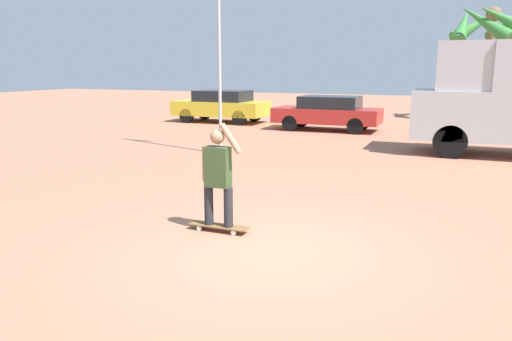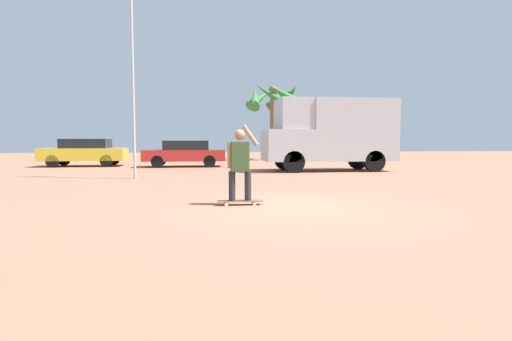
% 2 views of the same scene
% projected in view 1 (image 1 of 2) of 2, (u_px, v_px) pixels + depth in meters
% --- Properties ---
extents(ground_plane, '(80.00, 80.00, 0.00)m').
position_uv_depth(ground_plane, '(270.00, 250.00, 6.88)').
color(ground_plane, '#A36B51').
extents(skateboard, '(0.94, 0.23, 0.09)m').
position_uv_depth(skateboard, '(219.00, 226.00, 7.64)').
color(skateboard, brown).
rests_on(skateboard, ground_plane).
extents(person_skateboarder, '(0.65, 0.22, 1.58)m').
position_uv_depth(person_skateboarder, '(218.00, 173.00, 7.47)').
color(person_skateboarder, '#28282D').
rests_on(person_skateboarder, skateboard).
extents(parked_car_red, '(4.14, 1.77, 1.35)m').
position_uv_depth(parked_car_red, '(328.00, 112.00, 19.70)').
color(parked_car_red, black).
rests_on(parked_car_red, ground_plane).
extents(parked_car_yellow, '(4.19, 1.93, 1.44)m').
position_uv_depth(parked_car_yellow, '(221.00, 105.00, 22.63)').
color(parked_car_yellow, black).
rests_on(parked_car_yellow, ground_plane).
extents(palm_tree_near_van, '(4.00, 4.02, 5.42)m').
position_uv_depth(palm_tree_near_van, '(493.00, 27.00, 22.77)').
color(palm_tree_near_van, brown).
rests_on(palm_tree_near_van, ground_plane).
extents(flagpole, '(0.95, 0.12, 7.06)m').
position_uv_depth(flagpole, '(221.00, 12.00, 13.68)').
color(flagpole, '#B7B7BC').
rests_on(flagpole, ground_plane).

